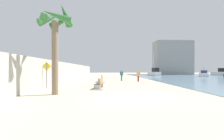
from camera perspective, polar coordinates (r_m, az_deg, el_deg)
name	(u,v)px	position (r m, az deg, el deg)	size (l,w,h in m)	color
ground_plane	(114,80)	(28.68, 0.68, -3.28)	(120.00, 120.00, 0.00)	beige
seawall	(69,72)	(29.25, -14.16, -0.55)	(0.80, 64.00, 2.72)	#ADAAA3
palm_tree	(55,28)	(12.84, -18.43, 13.16)	(2.72, 2.84, 6.22)	#7A6651
bench_near	(99,86)	(15.37, -4.34, -5.45)	(1.37, 2.23, 0.98)	#ADAAA3
bench_far	(101,81)	(22.88, -3.85, -3.58)	(1.29, 2.19, 0.98)	#ADAAA3
person_walking	(122,75)	(25.86, 3.21, -1.51)	(0.51, 0.26, 1.67)	teal
person_standing	(138,75)	(24.60, 8.77, -1.62)	(0.44, 0.36, 1.66)	#B22D33
boat_outer	(222,73)	(57.24, 32.77, -0.76)	(3.74, 5.45, 2.07)	white
boat_far_left	(154,73)	(46.96, 13.98, -0.90)	(2.58, 4.87, 5.85)	white
boat_distant	(204,74)	(46.56, 28.29, -1.16)	(3.56, 4.66, 7.37)	white
pedestrian_sign	(47,72)	(16.69, -20.97, -0.57)	(0.85, 0.08, 2.45)	slate
harbor_building	(172,58)	(60.97, 19.51, 3.79)	(12.00, 6.00, 11.10)	gray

